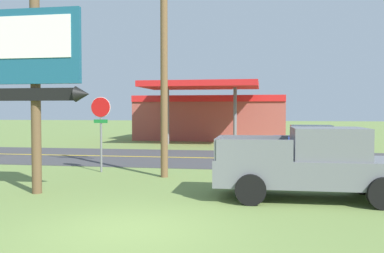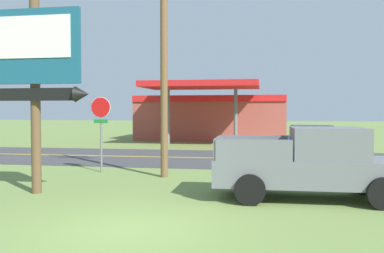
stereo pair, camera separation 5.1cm
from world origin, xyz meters
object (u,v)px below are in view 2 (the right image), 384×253
at_px(stop_sign, 101,121).
at_px(car_blue_near_lane, 314,140).
at_px(gas_station, 211,116).
at_px(utility_pole, 164,54).
at_px(pickup_grey_parked_on_lawn, 313,164).
at_px(motel_sign, 35,64).

distance_m(stop_sign, car_blue_near_lane, 11.64).
height_order(gas_station, car_blue_near_lane, gas_station).
distance_m(utility_pole, car_blue_near_lane, 10.89).
bearing_deg(stop_sign, car_blue_near_lane, 39.86).
height_order(stop_sign, pickup_grey_parked_on_lawn, stop_sign).
xyz_separation_m(motel_sign, utility_pole, (2.91, 3.67, 0.71)).
bearing_deg(utility_pole, stop_sign, 163.48).
xyz_separation_m(motel_sign, pickup_grey_parked_on_lawn, (7.80, 0.64, -2.78)).
relative_size(stop_sign, utility_pole, 0.36).
bearing_deg(utility_pole, motel_sign, -128.43).
distance_m(motel_sign, gas_station, 23.95).
xyz_separation_m(gas_station, pickup_grey_parked_on_lawn, (5.70, -23.15, -0.98)).
relative_size(motel_sign, gas_station, 0.47).
xyz_separation_m(motel_sign, car_blue_near_lane, (9.06, 11.91, -2.91)).
xyz_separation_m(gas_station, car_blue_near_lane, (6.96, -11.88, -1.11)).
distance_m(stop_sign, gas_station, 19.40).
distance_m(utility_pole, pickup_grey_parked_on_lawn, 6.73).
relative_size(stop_sign, pickup_grey_parked_on_lawn, 0.56).
height_order(motel_sign, pickup_grey_parked_on_lawn, motel_sign).
bearing_deg(car_blue_near_lane, stop_sign, -140.14).
xyz_separation_m(motel_sign, stop_sign, (0.17, 4.49, -1.71)).
height_order(motel_sign, gas_station, motel_sign).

